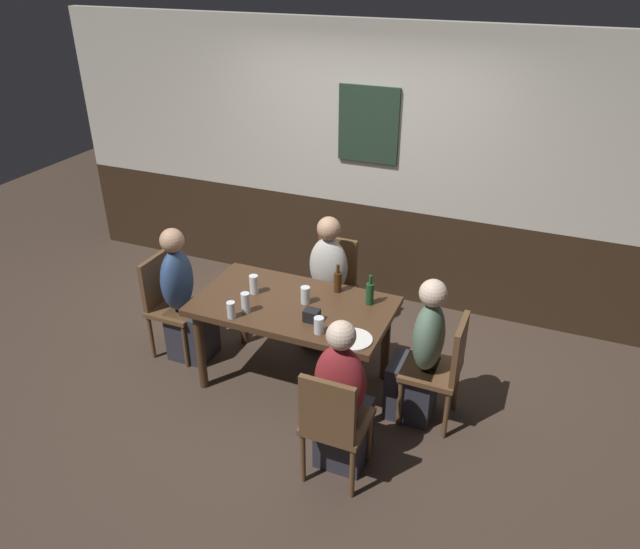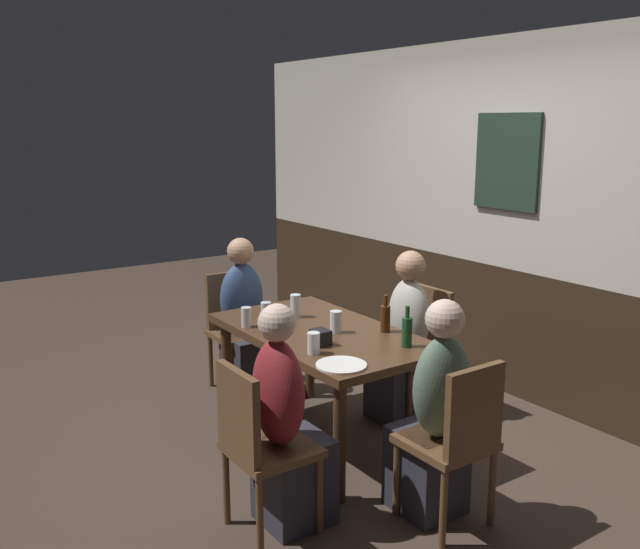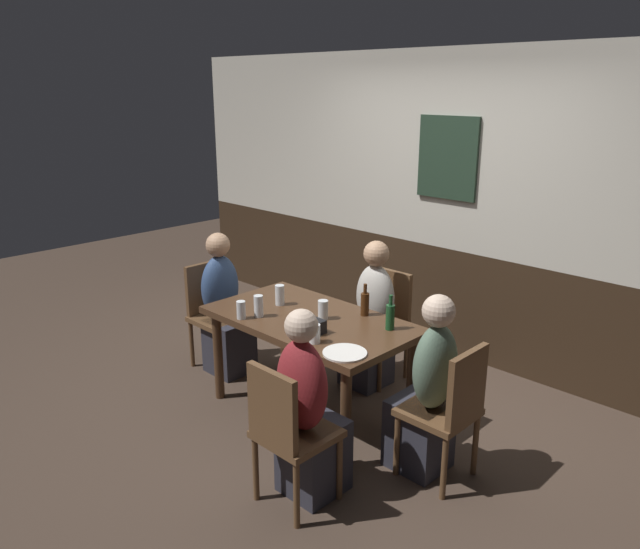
{
  "view_description": "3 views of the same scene",
  "coord_description": "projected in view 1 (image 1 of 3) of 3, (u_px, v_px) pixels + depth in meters",
  "views": [
    {
      "loc": [
        1.7,
        -3.54,
        3.11
      ],
      "look_at": [
        0.2,
        0.06,
        1.0
      ],
      "focal_mm": 33.91,
      "sensor_mm": 36.0,
      "label": 1
    },
    {
      "loc": [
        3.37,
        -2.34,
        2.01
      ],
      "look_at": [
        -0.15,
        0.09,
        1.06
      ],
      "focal_mm": 38.79,
      "sensor_mm": 36.0,
      "label": 2
    },
    {
      "loc": [
        2.87,
        -2.83,
        2.31
      ],
      "look_at": [
        -0.04,
        0.14,
        1.02
      ],
      "focal_mm": 34.45,
      "sensor_mm": 36.0,
      "label": 3
    }
  ],
  "objects": [
    {
      "name": "ground_plane",
      "position": [
        295.0,
        381.0,
        4.93
      ],
      "size": [
        12.0,
        12.0,
        0.0
      ],
      "primitive_type": "plane",
      "color": "#423328"
    },
    {
      "name": "tumbler_water",
      "position": [
        231.0,
        311.0,
        4.38
      ],
      "size": [
        0.06,
        0.06,
        0.13
      ],
      "color": "silver",
      "rests_on": "dining_table"
    },
    {
      "name": "person_head_east",
      "position": [
        420.0,
        361.0,
        4.35
      ],
      "size": [
        0.37,
        0.34,
        1.16
      ],
      "color": "#2D2D38",
      "rests_on": "ground_plane"
    },
    {
      "name": "chair_head_west",
      "position": [
        168.0,
        300.0,
        5.09
      ],
      "size": [
        0.4,
        0.4,
        0.88
      ],
      "color": "brown",
      "rests_on": "ground_plane"
    },
    {
      "name": "condiment_caddy",
      "position": [
        312.0,
        315.0,
        4.34
      ],
      "size": [
        0.11,
        0.09,
        0.09
      ],
      "primitive_type": "cube",
      "color": "black",
      "rests_on": "dining_table"
    },
    {
      "name": "chair_right_near",
      "position": [
        333.0,
        421.0,
        3.79
      ],
      "size": [
        0.4,
        0.4,
        0.88
      ],
      "color": "brown",
      "rests_on": "ground_plane"
    },
    {
      "name": "plate_white_large",
      "position": [
        353.0,
        339.0,
        4.15
      ],
      "size": [
        0.27,
        0.27,
        0.01
      ],
      "primitive_type": "cylinder",
      "color": "white",
      "rests_on": "dining_table"
    },
    {
      "name": "beer_bottle_green",
      "position": [
        370.0,
        293.0,
        4.53
      ],
      "size": [
        0.06,
        0.06,
        0.24
      ],
      "color": "#194723",
      "rests_on": "dining_table"
    },
    {
      "name": "person_mid_far",
      "position": [
        326.0,
        291.0,
        5.24
      ],
      "size": [
        0.34,
        0.37,
        1.16
      ],
      "color": "#2D2D38",
      "rests_on": "ground_plane"
    },
    {
      "name": "wall_back",
      "position": [
        366.0,
        168.0,
        5.65
      ],
      "size": [
        6.4,
        0.13,
        2.6
      ],
      "color": "#332316",
      "rests_on": "ground_plane"
    },
    {
      "name": "beer_glass_half",
      "position": [
        305.0,
        296.0,
        4.55
      ],
      "size": [
        0.07,
        0.07,
        0.14
      ],
      "color": "silver",
      "rests_on": "dining_table"
    },
    {
      "name": "person_right_near",
      "position": [
        342.0,
        406.0,
        3.93
      ],
      "size": [
        0.34,
        0.37,
        1.16
      ],
      "color": "#2D2D38",
      "rests_on": "ground_plane"
    },
    {
      "name": "pint_glass_amber",
      "position": [
        319.0,
        326.0,
        4.2
      ],
      "size": [
        0.07,
        0.07,
        0.12
      ],
      "color": "silver",
      "rests_on": "dining_table"
    },
    {
      "name": "chair_mid_far",
      "position": [
        333.0,
        282.0,
        5.37
      ],
      "size": [
        0.4,
        0.4,
        0.88
      ],
      "color": "brown",
      "rests_on": "ground_plane"
    },
    {
      "name": "person_head_west",
      "position": [
        185.0,
        304.0,
        5.03
      ],
      "size": [
        0.37,
        0.34,
        1.18
      ],
      "color": "#2D2D38",
      "rests_on": "ground_plane"
    },
    {
      "name": "dining_table",
      "position": [
        293.0,
        313.0,
        4.62
      ],
      "size": [
        1.5,
        0.84,
        0.74
      ],
      "color": "#472D1C",
      "rests_on": "ground_plane"
    },
    {
      "name": "highball_clear",
      "position": [
        254.0,
        286.0,
        4.68
      ],
      "size": [
        0.07,
        0.07,
        0.15
      ],
      "color": "silver",
      "rests_on": "dining_table"
    },
    {
      "name": "beer_bottle_brown",
      "position": [
        338.0,
        281.0,
        4.69
      ],
      "size": [
        0.06,
        0.06,
        0.23
      ],
      "color": "#42230F",
      "rests_on": "dining_table"
    },
    {
      "name": "pint_glass_stout",
      "position": [
        246.0,
        303.0,
        4.44
      ],
      "size": [
        0.07,
        0.07,
        0.16
      ],
      "color": "silver",
      "rests_on": "dining_table"
    },
    {
      "name": "chair_head_east",
      "position": [
        442.0,
        365.0,
        4.3
      ],
      "size": [
        0.4,
        0.4,
        0.88
      ],
      "color": "brown",
      "rests_on": "ground_plane"
    }
  ]
}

